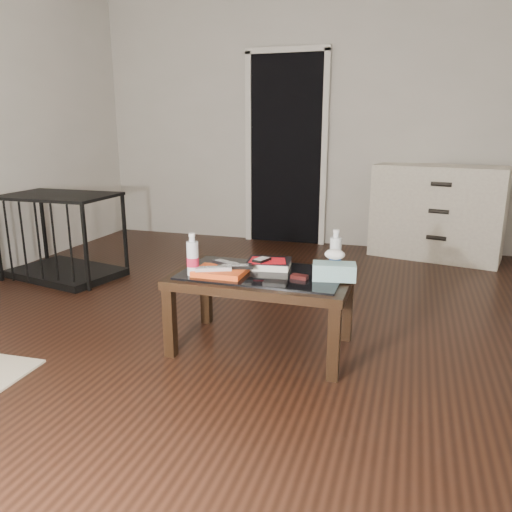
{
  "coord_description": "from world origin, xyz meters",
  "views": [
    {
      "loc": [
        0.94,
        -2.87,
        1.27
      ],
      "look_at": [
        0.11,
        -0.25,
        0.55
      ],
      "focal_mm": 35.0,
      "sensor_mm": 36.0,
      "label": 1
    }
  ],
  "objects_px": {
    "water_bottle_left": "(193,254)",
    "pet_crate": "(64,250)",
    "dresser": "(437,212)",
    "water_bottle_right": "(336,250)",
    "coffee_table": "(262,283)",
    "textbook": "(269,264)",
    "tissue_box": "(334,271)"
  },
  "relations": [
    {
      "from": "pet_crate",
      "to": "water_bottle_left",
      "type": "bearing_deg",
      "value": -19.38
    },
    {
      "from": "coffee_table",
      "to": "textbook",
      "type": "height_order",
      "value": "textbook"
    },
    {
      "from": "coffee_table",
      "to": "pet_crate",
      "type": "bearing_deg",
      "value": 156.95
    },
    {
      "from": "water_bottle_left",
      "to": "tissue_box",
      "type": "xyz_separation_m",
      "value": [
        0.76,
        0.15,
        -0.07
      ]
    },
    {
      "from": "coffee_table",
      "to": "water_bottle_right",
      "type": "distance_m",
      "value": 0.46
    },
    {
      "from": "water_bottle_left",
      "to": "pet_crate",
      "type": "bearing_deg",
      "value": 148.65
    },
    {
      "from": "water_bottle_left",
      "to": "tissue_box",
      "type": "height_order",
      "value": "water_bottle_left"
    },
    {
      "from": "coffee_table",
      "to": "water_bottle_left",
      "type": "relative_size",
      "value": 4.2
    },
    {
      "from": "dresser",
      "to": "textbook",
      "type": "height_order",
      "value": "dresser"
    },
    {
      "from": "tissue_box",
      "to": "dresser",
      "type": "bearing_deg",
      "value": 66.67
    },
    {
      "from": "textbook",
      "to": "water_bottle_right",
      "type": "height_order",
      "value": "water_bottle_right"
    },
    {
      "from": "dresser",
      "to": "water_bottle_right",
      "type": "bearing_deg",
      "value": -92.91
    },
    {
      "from": "dresser",
      "to": "pet_crate",
      "type": "relative_size",
      "value": 1.27
    },
    {
      "from": "dresser",
      "to": "textbook",
      "type": "bearing_deg",
      "value": -100.53
    },
    {
      "from": "water_bottle_right",
      "to": "pet_crate",
      "type": "bearing_deg",
      "value": 164.06
    },
    {
      "from": "textbook",
      "to": "tissue_box",
      "type": "bearing_deg",
      "value": -24.17
    },
    {
      "from": "dresser",
      "to": "water_bottle_right",
      "type": "relative_size",
      "value": 5.38
    },
    {
      "from": "textbook",
      "to": "tissue_box",
      "type": "xyz_separation_m",
      "value": [
        0.4,
        -0.12,
        0.02
      ]
    },
    {
      "from": "pet_crate",
      "to": "coffee_table",
      "type": "bearing_deg",
      "value": -11.09
    },
    {
      "from": "coffee_table",
      "to": "pet_crate",
      "type": "height_order",
      "value": "pet_crate"
    },
    {
      "from": "water_bottle_right",
      "to": "textbook",
      "type": "bearing_deg",
      "value": -170.11
    },
    {
      "from": "pet_crate",
      "to": "tissue_box",
      "type": "distance_m",
      "value": 2.61
    },
    {
      "from": "coffee_table",
      "to": "textbook",
      "type": "relative_size",
      "value": 4.0
    },
    {
      "from": "coffee_table",
      "to": "water_bottle_right",
      "type": "height_order",
      "value": "water_bottle_right"
    },
    {
      "from": "coffee_table",
      "to": "tissue_box",
      "type": "xyz_separation_m",
      "value": [
        0.41,
        -0.01,
        0.11
      ]
    },
    {
      "from": "water_bottle_left",
      "to": "water_bottle_right",
      "type": "relative_size",
      "value": 1.0
    },
    {
      "from": "pet_crate",
      "to": "textbook",
      "type": "height_order",
      "value": "pet_crate"
    },
    {
      "from": "textbook",
      "to": "water_bottle_right",
      "type": "xyz_separation_m",
      "value": [
        0.38,
        0.07,
        0.1
      ]
    },
    {
      "from": "pet_crate",
      "to": "water_bottle_left",
      "type": "height_order",
      "value": "pet_crate"
    },
    {
      "from": "water_bottle_left",
      "to": "tissue_box",
      "type": "distance_m",
      "value": 0.78
    },
    {
      "from": "pet_crate",
      "to": "textbook",
      "type": "xyz_separation_m",
      "value": [
        2.05,
        -0.76,
        0.25
      ]
    },
    {
      "from": "coffee_table",
      "to": "pet_crate",
      "type": "distance_m",
      "value": 2.22
    }
  ]
}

